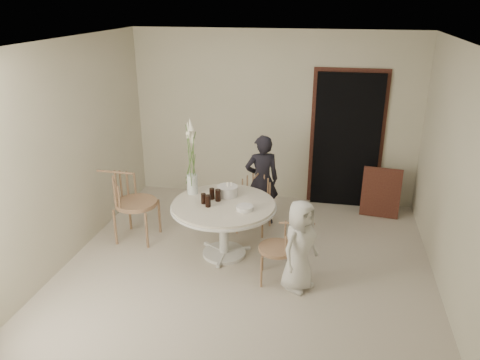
% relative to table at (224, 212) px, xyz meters
% --- Properties ---
extents(ground, '(4.50, 4.50, 0.00)m').
position_rel_table_xyz_m(ground, '(0.35, -0.25, -0.62)').
color(ground, beige).
rests_on(ground, ground).
extents(room_shell, '(4.50, 4.50, 4.50)m').
position_rel_table_xyz_m(room_shell, '(0.35, -0.25, 1.00)').
color(room_shell, silver).
rests_on(room_shell, ground).
extents(doorway, '(1.00, 0.10, 2.10)m').
position_rel_table_xyz_m(doorway, '(1.50, 1.94, 0.43)').
color(doorway, black).
rests_on(doorway, ground).
extents(door_trim, '(1.12, 0.03, 2.22)m').
position_rel_table_xyz_m(door_trim, '(1.50, 1.98, 0.49)').
color(door_trim, '#5A2F1E').
rests_on(door_trim, ground).
extents(table, '(1.33, 1.33, 0.73)m').
position_rel_table_xyz_m(table, '(0.00, 0.00, 0.00)').
color(table, silver).
rests_on(table, ground).
extents(picture_frame, '(0.59, 0.23, 0.75)m').
position_rel_table_xyz_m(picture_frame, '(2.06, 1.60, -0.24)').
color(picture_frame, '#5A2F1E').
rests_on(picture_frame, ground).
extents(chair_far, '(0.50, 0.53, 0.82)m').
position_rel_table_xyz_m(chair_far, '(0.27, 0.87, -0.09)').
color(chair_far, '#9E7B56').
rests_on(chair_far, ground).
extents(chair_right, '(0.49, 0.46, 0.77)m').
position_rel_table_xyz_m(chair_right, '(0.85, -0.42, -0.12)').
color(chair_right, '#9E7B56').
rests_on(chair_right, ground).
extents(chair_left, '(0.60, 0.56, 0.98)m').
position_rel_table_xyz_m(chair_left, '(-1.40, 0.20, 0.02)').
color(chair_left, '#9E7B56').
rests_on(chair_left, ground).
extents(girl, '(0.57, 0.47, 1.35)m').
position_rel_table_xyz_m(girl, '(0.33, 1.01, 0.06)').
color(girl, black).
rests_on(girl, ground).
extents(boy, '(0.57, 0.63, 1.09)m').
position_rel_table_xyz_m(boy, '(1.00, -0.55, -0.07)').
color(boy, silver).
rests_on(boy, ground).
extents(birthday_cake, '(0.27, 0.27, 0.18)m').
position_rel_table_xyz_m(birthday_cake, '(-0.01, 0.25, 0.18)').
color(birthday_cake, silver).
rests_on(birthday_cake, table).
extents(cola_tumbler_a, '(0.07, 0.07, 0.13)m').
position_rel_table_xyz_m(cola_tumbler_a, '(-0.24, -0.05, 0.18)').
color(cola_tumbler_a, black).
rests_on(cola_tumbler_a, table).
extents(cola_tumbler_b, '(0.08, 0.08, 0.15)m').
position_rel_table_xyz_m(cola_tumbler_b, '(-0.16, -0.13, 0.19)').
color(cola_tumbler_b, black).
rests_on(cola_tumbler_b, table).
extents(cola_tumbler_c, '(0.09, 0.09, 0.14)m').
position_rel_table_xyz_m(cola_tumbler_c, '(-0.17, 0.11, 0.19)').
color(cola_tumbler_c, black).
rests_on(cola_tumbler_c, table).
extents(cola_tumbler_d, '(0.08, 0.08, 0.15)m').
position_rel_table_xyz_m(cola_tumbler_d, '(-0.09, 0.06, 0.19)').
color(cola_tumbler_d, black).
rests_on(cola_tumbler_d, table).
extents(plate_stack, '(0.26, 0.26, 0.05)m').
position_rel_table_xyz_m(plate_stack, '(0.30, -0.14, 0.14)').
color(plate_stack, white).
rests_on(plate_stack, table).
extents(flower_vase, '(0.14, 0.14, 1.03)m').
position_rel_table_xyz_m(flower_vase, '(-0.47, 0.23, 0.51)').
color(flower_vase, white).
rests_on(flower_vase, table).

